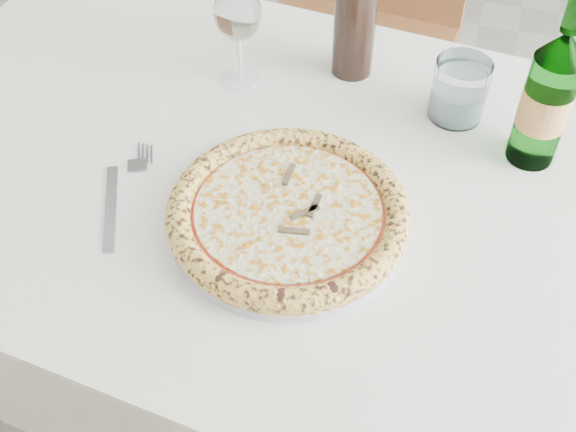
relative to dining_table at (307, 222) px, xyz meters
The scene contains 10 objects.
floor 0.70m from the dining_table, behind, with size 5.00×6.00×0.02m, color gray.
dining_table is the anchor object (origin of this frame).
chair_far 0.83m from the dining_table, 96.06° to the left, with size 0.51×0.51×0.93m.
plate 0.14m from the dining_table, 90.00° to the right, with size 0.30×0.30×0.02m.
pizza 0.16m from the dining_table, 90.01° to the right, with size 0.31×0.31×0.03m.
fork 0.28m from the dining_table, 155.15° to the right, with size 0.08×0.22×0.00m.
wine_glass 0.32m from the dining_table, 131.01° to the left, with size 0.07×0.07×0.16m.
tumbler 0.29m from the dining_table, 46.67° to the left, with size 0.08×0.08×0.09m.
beer_bottle 0.38m from the dining_table, 23.13° to the left, with size 0.07×0.07×0.26m.
wine_bottle 0.33m from the dining_table, 89.11° to the left, with size 0.07×0.07×0.27m.
Camera 1 is at (0.38, -0.73, 1.45)m, focal length 45.00 mm.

